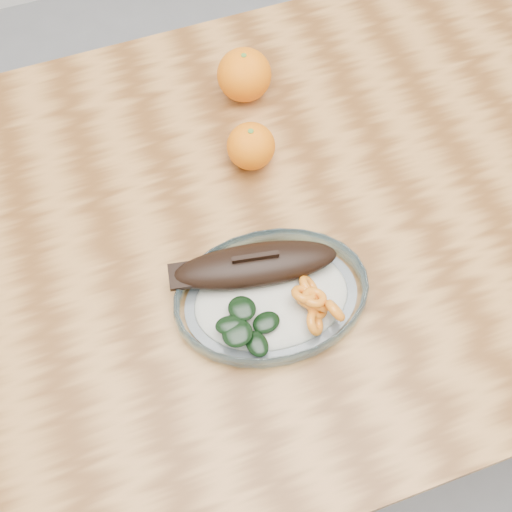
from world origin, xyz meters
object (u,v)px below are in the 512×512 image
Objects in this scene: plated_meal at (271,294)px; orange_right at (244,75)px; dining_table at (261,254)px; orange_left at (251,146)px.

orange_right reaches higher than plated_meal.
plated_meal is 0.36m from orange_right.
orange_left is at bearing 78.86° from dining_table.
orange_left is at bearing -104.82° from orange_right.
dining_table is 17.22× the size of orange_left.
orange_right reaches higher than dining_table.
orange_left is (0.02, 0.10, 0.13)m from dining_table.
orange_right is at bearing 76.82° from dining_table.
dining_table is 0.27m from orange_right.
orange_left is (0.05, 0.22, 0.02)m from plated_meal.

